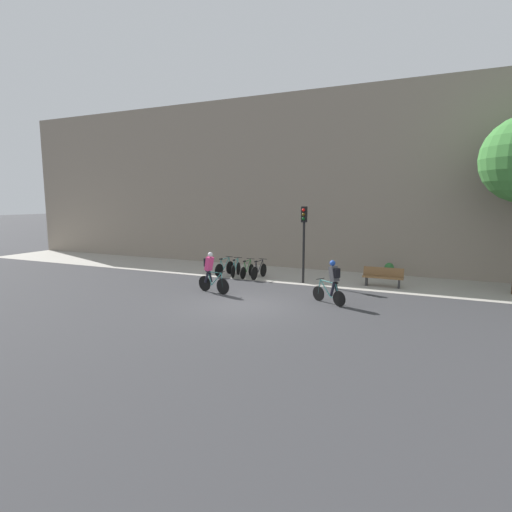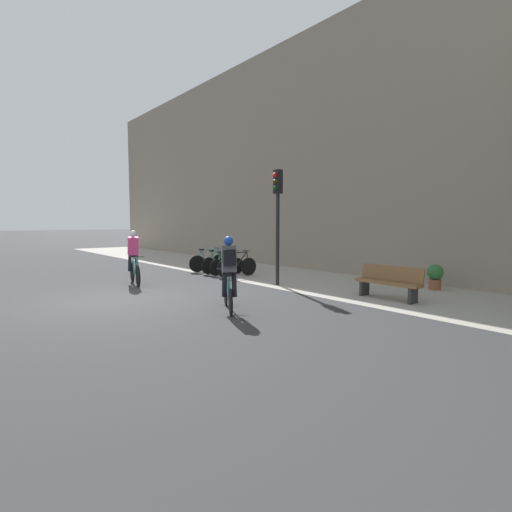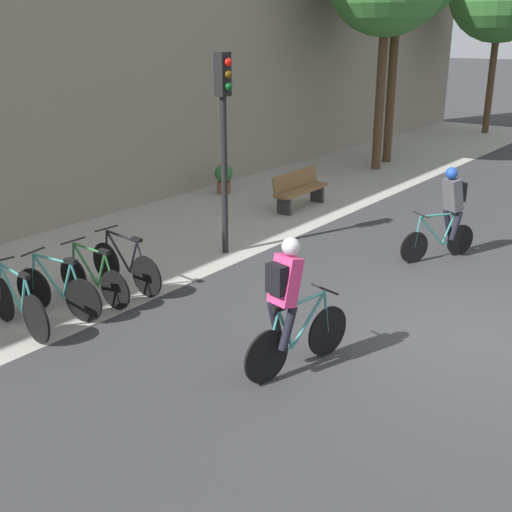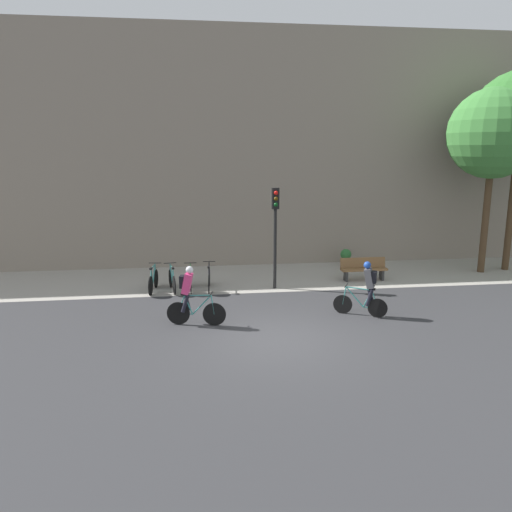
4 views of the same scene
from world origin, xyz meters
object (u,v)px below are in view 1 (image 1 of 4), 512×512
Objects in this scene: cyclist_pink at (210,271)px; bench at (383,277)px; potted_plant at (389,269)px; traffic_light_pole at (304,230)px; parked_bike_0 at (225,268)px; cyclist_grey at (333,281)px; parked_bike_2 at (247,270)px; parked_bike_3 at (259,271)px; parked_bike_1 at (236,269)px.

bench is at bearing 32.31° from cyclist_pink.
bench is 2.42m from potted_plant.
traffic_light_pole is (3.12, 3.59, 1.63)m from cyclist_pink.
traffic_light_pole is at bearing -169.02° from bench.
traffic_light_pole reaches higher than parked_bike_0.
cyclist_grey reaches higher than bench.
parked_bike_0 is (-6.73, 3.65, -0.54)m from cyclist_grey.
cyclist_pink is at bearing -147.69° from bench.
cyclist_grey is (5.40, 0.08, 0.00)m from cyclist_pink.
cyclist_pink is 3.77m from parked_bike_2.
parked_bike_0 is at bearing 178.20° from traffic_light_pole.
cyclist_grey is at bearing -37.76° from parked_bike_3.
potted_plant is at bearing 20.11° from parked_bike_0.
cyclist_grey is 6.81m from potted_plant.
cyclist_grey is 0.47× the size of traffic_light_pole.
parked_bike_2 is 0.67m from parked_bike_3.
bench is (3.67, 0.71, -2.10)m from traffic_light_pole.
parked_bike_2 is at bearing -0.09° from parked_bike_1.
parked_bike_0 is 4.96m from traffic_light_pole.
cyclist_grey is 2.23× the size of potted_plant.
potted_plant is at bearing 40.16° from traffic_light_pole.
parked_bike_0 reaches higher than potted_plant.
parked_bike_1 is 0.94× the size of parked_bike_3.
cyclist_pink is 3.82m from parked_bike_1.
parked_bike_3 is at bearing -154.04° from potted_plant.
parked_bike_1 reaches higher than potted_plant.
parked_bike_3 is (-4.71, 3.65, -0.54)m from cyclist_grey.
parked_bike_2 is at bearing 89.71° from cyclist_pink.
parked_bike_3 is at bearing -0.02° from parked_bike_0.
parked_bike_1 is (0.68, 0.00, -0.01)m from parked_bike_0.
parked_bike_1 is at bearing 177.87° from traffic_light_pole.
parked_bike_2 is 0.44× the size of traffic_light_pole.
cyclist_pink is at bearing -90.29° from parked_bike_2.
cyclist_pink reaches higher than bench.
traffic_light_pole is (3.78, -0.14, 2.18)m from parked_bike_1.
parked_bike_0 is (-1.33, 3.73, -0.53)m from cyclist_pink.
parked_bike_1 reaches higher than parked_bike_2.
parked_bike_0 reaches higher than parked_bike_1.
parked_bike_3 is at bearing 79.48° from cyclist_pink.
cyclist_pink is 8.06m from bench.
traffic_light_pole reaches higher than cyclist_grey.
parked_bike_0 is at bearing -159.89° from potted_plant.
potted_plant is (6.81, 2.99, 0.05)m from parked_bike_2.
potted_plant is (8.16, 2.99, 0.03)m from parked_bike_0.
potted_plant is (0.03, 2.42, -0.04)m from bench.
potted_plant is at bearing 21.76° from parked_bike_1.
potted_plant is (6.83, 6.72, -0.51)m from cyclist_pink.
parked_bike_0 reaches higher than parked_bike_3.
parked_bike_1 is 7.48m from bench.
cyclist_pink is 3.99m from parked_bike_0.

